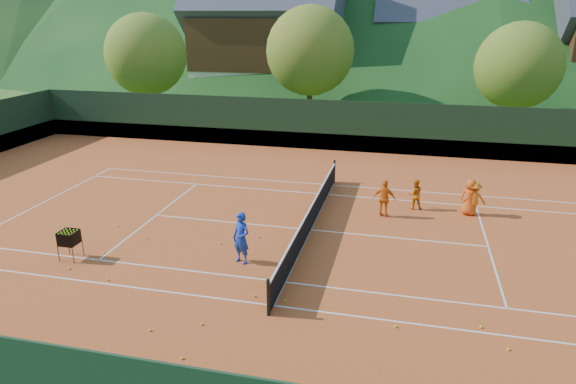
% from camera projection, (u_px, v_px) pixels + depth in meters
% --- Properties ---
extents(ground, '(400.00, 400.00, 0.00)m').
position_uv_depth(ground, '(310.00, 230.00, 19.51)').
color(ground, '#34561A').
rests_on(ground, ground).
extents(clay_court, '(40.00, 24.00, 0.02)m').
position_uv_depth(clay_court, '(310.00, 230.00, 19.51)').
color(clay_court, '#B54A1D').
rests_on(clay_court, ground).
extents(coach, '(0.75, 0.63, 1.75)m').
position_uv_depth(coach, '(241.00, 238.00, 16.69)').
color(coach, '#193AA7').
rests_on(coach, clay_court).
extents(student_a, '(0.72, 0.62, 1.29)m').
position_uv_depth(student_a, '(415.00, 194.00, 21.40)').
color(student_a, orange).
rests_on(student_a, clay_court).
extents(student_b, '(0.94, 0.51, 1.53)m').
position_uv_depth(student_b, '(385.00, 199.00, 20.56)').
color(student_b, orange).
rests_on(student_b, clay_court).
extents(student_c, '(0.76, 0.52, 1.49)m').
position_uv_depth(student_c, '(470.00, 197.00, 20.75)').
color(student_c, '#F15815').
rests_on(student_c, clay_court).
extents(student_d, '(0.92, 0.53, 1.41)m').
position_uv_depth(student_d, '(474.00, 199.00, 20.72)').
color(student_d, orange).
rests_on(student_d, clay_court).
extents(tennis_ball_1, '(0.07, 0.07, 0.07)m').
position_uv_depth(tennis_ball_1, '(481.00, 327.00, 13.43)').
color(tennis_ball_1, '#E0F528').
rests_on(tennis_ball_1, clay_court).
extents(tennis_ball_2, '(0.07, 0.07, 0.07)m').
position_uv_depth(tennis_ball_2, '(182.00, 358.00, 12.23)').
color(tennis_ball_2, '#E0F528').
rests_on(tennis_ball_2, clay_court).
extents(tennis_ball_3, '(0.07, 0.07, 0.07)m').
position_uv_depth(tennis_ball_3, '(508.00, 349.00, 12.54)').
color(tennis_ball_3, '#E0F528').
rests_on(tennis_ball_3, clay_court).
extents(tennis_ball_4, '(0.07, 0.07, 0.07)m').
position_uv_depth(tennis_ball_4, '(108.00, 279.00, 15.82)').
color(tennis_ball_4, '#E0F528').
rests_on(tennis_ball_4, clay_court).
extents(tennis_ball_5, '(0.07, 0.07, 0.07)m').
position_uv_depth(tennis_ball_5, '(285.00, 301.00, 14.66)').
color(tennis_ball_5, '#E0F528').
rests_on(tennis_ball_5, clay_court).
extents(tennis_ball_6, '(0.07, 0.07, 0.07)m').
position_uv_depth(tennis_ball_6, '(75.00, 235.00, 18.93)').
color(tennis_ball_6, '#E0F528').
rests_on(tennis_ball_6, clay_court).
extents(tennis_ball_7, '(0.07, 0.07, 0.07)m').
position_uv_depth(tennis_ball_7, '(258.00, 237.00, 18.82)').
color(tennis_ball_7, '#E0F528').
rests_on(tennis_ball_7, clay_court).
extents(tennis_ball_8, '(0.07, 0.07, 0.07)m').
position_uv_depth(tennis_ball_8, '(202.00, 324.00, 13.56)').
color(tennis_ball_8, '#E0F528').
rests_on(tennis_ball_8, clay_court).
extents(tennis_ball_9, '(0.07, 0.07, 0.07)m').
position_uv_depth(tennis_ball_9, '(221.00, 244.00, 18.26)').
color(tennis_ball_9, '#E0F528').
rests_on(tennis_ball_9, clay_court).
extents(tennis_ball_10, '(0.07, 0.07, 0.07)m').
position_uv_depth(tennis_ball_10, '(41.00, 355.00, 12.33)').
color(tennis_ball_10, '#E0F528').
rests_on(tennis_ball_10, clay_court).
extents(tennis_ball_11, '(0.07, 0.07, 0.07)m').
position_uv_depth(tennis_ball_11, '(255.00, 296.00, 14.90)').
color(tennis_ball_11, '#E0F528').
rests_on(tennis_ball_11, clay_court).
extents(tennis_ball_12, '(0.07, 0.07, 0.07)m').
position_uv_depth(tennis_ball_12, '(200.00, 372.00, 11.76)').
color(tennis_ball_12, '#E0F528').
rests_on(tennis_ball_12, clay_court).
extents(tennis_ball_13, '(0.07, 0.07, 0.07)m').
position_uv_depth(tennis_ball_13, '(150.00, 330.00, 13.29)').
color(tennis_ball_13, '#E0F528').
rests_on(tennis_ball_13, clay_court).
extents(tennis_ball_14, '(0.07, 0.07, 0.07)m').
position_uv_depth(tennis_ball_14, '(104.00, 252.00, 17.60)').
color(tennis_ball_14, '#E0F528').
rests_on(tennis_ball_14, clay_court).
extents(tennis_ball_15, '(0.07, 0.07, 0.07)m').
position_uv_depth(tennis_ball_15, '(69.00, 268.00, 16.50)').
color(tennis_ball_15, '#E0F528').
rests_on(tennis_ball_15, clay_court).
extents(tennis_ball_16, '(0.07, 0.07, 0.07)m').
position_uv_depth(tennis_ball_16, '(146.00, 238.00, 18.73)').
color(tennis_ball_16, '#E0F528').
rests_on(tennis_ball_16, clay_court).
extents(tennis_ball_19, '(0.07, 0.07, 0.07)m').
position_uv_depth(tennis_ball_19, '(395.00, 326.00, 13.45)').
color(tennis_ball_19, '#E0F528').
rests_on(tennis_ball_19, clay_court).
extents(tennis_ball_21, '(0.07, 0.07, 0.07)m').
position_uv_depth(tennis_ball_21, '(118.00, 225.00, 19.82)').
color(tennis_ball_21, '#E0F528').
rests_on(tennis_ball_21, clay_court).
extents(court_lines, '(23.83, 11.03, 0.00)m').
position_uv_depth(court_lines, '(310.00, 230.00, 19.50)').
color(court_lines, white).
rests_on(court_lines, clay_court).
extents(tennis_net, '(0.10, 12.07, 1.10)m').
position_uv_depth(tennis_net, '(311.00, 218.00, 19.34)').
color(tennis_net, black).
rests_on(tennis_net, clay_court).
extents(perimeter_fence, '(40.40, 24.24, 3.00)m').
position_uv_depth(perimeter_fence, '(311.00, 199.00, 19.09)').
color(perimeter_fence, black).
rests_on(perimeter_fence, clay_court).
extents(ball_hopper, '(0.57, 0.57, 1.00)m').
position_uv_depth(ball_hopper, '(69.00, 238.00, 16.98)').
color(ball_hopper, black).
rests_on(ball_hopper, clay_court).
extents(chalet_left, '(13.80, 9.93, 12.92)m').
position_uv_depth(chalet_left, '(267.00, 37.00, 47.36)').
color(chalet_left, beige).
rests_on(chalet_left, ground).
extents(chalet_mid, '(12.65, 8.82, 11.45)m').
position_uv_depth(chalet_mid, '(444.00, 44.00, 47.75)').
color(chalet_mid, beige).
rests_on(chalet_mid, ground).
extents(tree_a, '(6.00, 6.00, 7.88)m').
position_uv_depth(tree_a, '(146.00, 55.00, 37.91)').
color(tree_a, '#422A1A').
rests_on(tree_a, ground).
extents(tree_b, '(6.40, 6.40, 8.40)m').
position_uv_depth(tree_b, '(310.00, 51.00, 37.02)').
color(tree_b, '#412A1A').
rests_on(tree_b, ground).
extents(tree_c, '(5.60, 5.60, 7.35)m').
position_uv_depth(tree_c, '(519.00, 66.00, 33.26)').
color(tree_c, '#3F2719').
rests_on(tree_c, ground).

